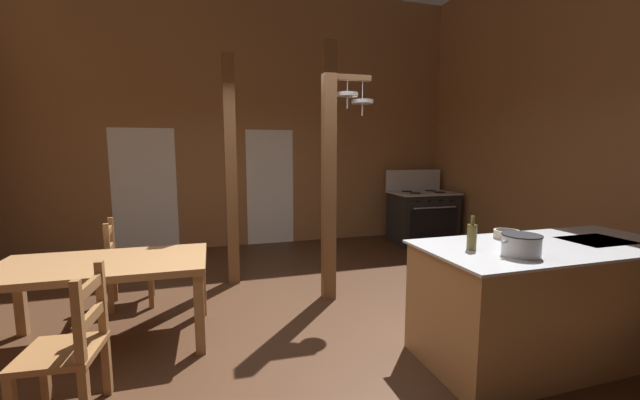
{
  "coord_description": "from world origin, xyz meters",
  "views": [
    {
      "loc": [
        -0.74,
        -3.3,
        1.68
      ],
      "look_at": [
        0.38,
        0.4,
        1.18
      ],
      "focal_mm": 21.34,
      "sensor_mm": 36.0,
      "label": 1
    }
  ],
  "objects_px": {
    "dining_table": "(103,272)",
    "ladderback_chair_by_post": "(70,349)",
    "mixing_bowl_on_counter": "(506,234)",
    "bottle_tall_on_counter": "(472,236)",
    "kitchen_island": "(548,300)",
    "stove_range": "(422,216)",
    "ladderback_chair_near_window": "(125,265)",
    "stockpot_on_counter": "(521,245)"
  },
  "relations": [
    {
      "from": "stove_range",
      "to": "ladderback_chair_by_post",
      "type": "distance_m",
      "value": 5.83
    },
    {
      "from": "stockpot_on_counter",
      "to": "mixing_bowl_on_counter",
      "type": "bearing_deg",
      "value": 56.64
    },
    {
      "from": "stockpot_on_counter",
      "to": "mixing_bowl_on_counter",
      "type": "distance_m",
      "value": 0.56
    },
    {
      "from": "stockpot_on_counter",
      "to": "mixing_bowl_on_counter",
      "type": "xyz_separation_m",
      "value": [
        0.31,
        0.47,
        -0.04
      ]
    },
    {
      "from": "stove_range",
      "to": "mixing_bowl_on_counter",
      "type": "relative_size",
      "value": 6.41
    },
    {
      "from": "kitchen_island",
      "to": "stove_range",
      "type": "xyz_separation_m",
      "value": [
        1.17,
        3.77,
        0.01
      ]
    },
    {
      "from": "stove_range",
      "to": "mixing_bowl_on_counter",
      "type": "xyz_separation_m",
      "value": [
        -1.37,
        -3.5,
        0.49
      ]
    },
    {
      "from": "ladderback_chair_by_post",
      "to": "bottle_tall_on_counter",
      "type": "relative_size",
      "value": 3.66
    },
    {
      "from": "stove_range",
      "to": "mixing_bowl_on_counter",
      "type": "bearing_deg",
      "value": -111.42
    },
    {
      "from": "ladderback_chair_near_window",
      "to": "bottle_tall_on_counter",
      "type": "relative_size",
      "value": 3.66
    },
    {
      "from": "ladderback_chair_by_post",
      "to": "mixing_bowl_on_counter",
      "type": "height_order",
      "value": "mixing_bowl_on_counter"
    },
    {
      "from": "kitchen_island",
      "to": "bottle_tall_on_counter",
      "type": "height_order",
      "value": "bottle_tall_on_counter"
    },
    {
      "from": "stockpot_on_counter",
      "to": "kitchen_island",
      "type": "bearing_deg",
      "value": 21.39
    },
    {
      "from": "mixing_bowl_on_counter",
      "to": "bottle_tall_on_counter",
      "type": "xyz_separation_m",
      "value": [
        -0.54,
        -0.23,
        0.07
      ]
    },
    {
      "from": "bottle_tall_on_counter",
      "to": "dining_table",
      "type": "bearing_deg",
      "value": 156.48
    },
    {
      "from": "ladderback_chair_by_post",
      "to": "mixing_bowl_on_counter",
      "type": "bearing_deg",
      "value": -0.32
    },
    {
      "from": "stove_range",
      "to": "bottle_tall_on_counter",
      "type": "xyz_separation_m",
      "value": [
        -1.91,
        -3.73,
        0.56
      ]
    },
    {
      "from": "stove_range",
      "to": "kitchen_island",
      "type": "bearing_deg",
      "value": -107.23
    },
    {
      "from": "stockpot_on_counter",
      "to": "ladderback_chair_near_window",
      "type": "bearing_deg",
      "value": 142.11
    },
    {
      "from": "dining_table",
      "to": "stockpot_on_counter",
      "type": "relative_size",
      "value": 5.06
    },
    {
      "from": "ladderback_chair_near_window",
      "to": "ladderback_chair_by_post",
      "type": "height_order",
      "value": "same"
    },
    {
      "from": "dining_table",
      "to": "mixing_bowl_on_counter",
      "type": "bearing_deg",
      "value": -16.5
    },
    {
      "from": "mixing_bowl_on_counter",
      "to": "bottle_tall_on_counter",
      "type": "distance_m",
      "value": 0.59
    },
    {
      "from": "bottle_tall_on_counter",
      "to": "ladderback_chair_near_window",
      "type": "bearing_deg",
      "value": 142.97
    },
    {
      "from": "mixing_bowl_on_counter",
      "to": "kitchen_island",
      "type": "bearing_deg",
      "value": -52.76
    },
    {
      "from": "kitchen_island",
      "to": "bottle_tall_on_counter",
      "type": "distance_m",
      "value": 0.94
    },
    {
      "from": "kitchen_island",
      "to": "stove_range",
      "type": "height_order",
      "value": "stove_range"
    },
    {
      "from": "dining_table",
      "to": "ladderback_chair_by_post",
      "type": "relative_size",
      "value": 1.8
    },
    {
      "from": "stove_range",
      "to": "dining_table",
      "type": "xyz_separation_m",
      "value": [
        -4.69,
        -2.52,
        0.17
      ]
    },
    {
      "from": "stove_range",
      "to": "stockpot_on_counter",
      "type": "height_order",
      "value": "stove_range"
    },
    {
      "from": "mixing_bowl_on_counter",
      "to": "ladderback_chair_by_post",
      "type": "bearing_deg",
      "value": 179.68
    },
    {
      "from": "kitchen_island",
      "to": "stockpot_on_counter",
      "type": "distance_m",
      "value": 0.78
    },
    {
      "from": "kitchen_island",
      "to": "stockpot_on_counter",
      "type": "height_order",
      "value": "stockpot_on_counter"
    },
    {
      "from": "kitchen_island",
      "to": "ladderback_chair_by_post",
      "type": "xyz_separation_m",
      "value": [
        -3.5,
        0.29,
        -0.02
      ]
    },
    {
      "from": "stove_range",
      "to": "ladderback_chair_near_window",
      "type": "relative_size",
      "value": 1.39
    },
    {
      "from": "ladderback_chair_near_window",
      "to": "ladderback_chair_by_post",
      "type": "distance_m",
      "value": 1.85
    },
    {
      "from": "kitchen_island",
      "to": "ladderback_chair_near_window",
      "type": "relative_size",
      "value": 2.28
    },
    {
      "from": "dining_table",
      "to": "ladderback_chair_by_post",
      "type": "height_order",
      "value": "ladderback_chair_by_post"
    },
    {
      "from": "kitchen_island",
      "to": "dining_table",
      "type": "relative_size",
      "value": 1.26
    },
    {
      "from": "ladderback_chair_near_window",
      "to": "stockpot_on_counter",
      "type": "relative_size",
      "value": 2.8
    },
    {
      "from": "dining_table",
      "to": "stockpot_on_counter",
      "type": "xyz_separation_m",
      "value": [
        3.01,
        -1.45,
        0.36
      ]
    },
    {
      "from": "stove_range",
      "to": "ladderback_chair_by_post",
      "type": "height_order",
      "value": "stove_range"
    }
  ]
}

